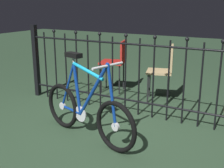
% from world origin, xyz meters
% --- Properties ---
extents(ground_plane, '(20.00, 20.00, 0.00)m').
position_xyz_m(ground_plane, '(0.00, 0.00, 0.00)').
color(ground_plane, '#2B422C').
extents(iron_fence, '(3.66, 0.07, 1.12)m').
position_xyz_m(iron_fence, '(-0.05, 0.78, 0.56)').
color(iron_fence, black).
rests_on(iron_fence, ground).
extents(bicycle, '(1.37, 0.49, 0.93)m').
position_xyz_m(bicycle, '(-0.24, -0.12, 0.32)').
color(bicycle, black).
rests_on(bicycle, ground).
extents(chair_red, '(0.47, 0.47, 0.85)m').
position_xyz_m(chair_red, '(-0.78, 1.59, 0.54)').
color(chair_red, black).
rests_on(chair_red, ground).
extents(chair_tan, '(0.46, 0.45, 0.85)m').
position_xyz_m(chair_tan, '(0.07, 1.50, 0.52)').
color(chair_tan, black).
rests_on(chair_tan, ground).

